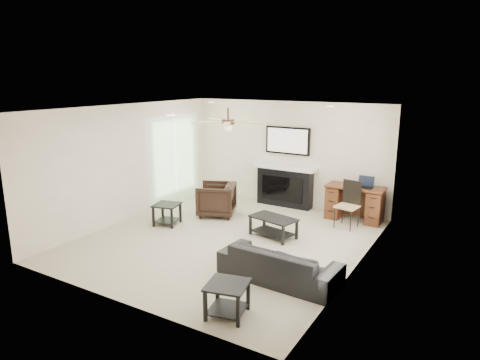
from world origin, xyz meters
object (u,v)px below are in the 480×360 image
at_px(sofa, 279,264).
at_px(fireplace_unit, 285,167).
at_px(armchair, 216,199).
at_px(desk, 354,203).
at_px(coffee_table, 273,227).

distance_m(sofa, fireplace_unit, 4.00).
xyz_separation_m(armchair, desk, (2.76, 1.26, 0.01)).
bearing_deg(coffee_table, sofa, -47.51).
xyz_separation_m(sofa, armchair, (-2.60, 2.15, 0.10)).
bearing_deg(desk, armchair, -155.41).
distance_m(sofa, desk, 3.42).
bearing_deg(coffee_table, desk, 72.80).
distance_m(coffee_table, desk, 2.11).
bearing_deg(coffee_table, fireplace_unit, 122.41).
bearing_deg(fireplace_unit, armchair, -124.59).
relative_size(sofa, armchair, 2.29).
height_order(armchair, fireplace_unit, fireplace_unit).
height_order(sofa, fireplace_unit, fireplace_unit).
bearing_deg(armchair, desk, 91.66).
distance_m(armchair, fireplace_unit, 1.86).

